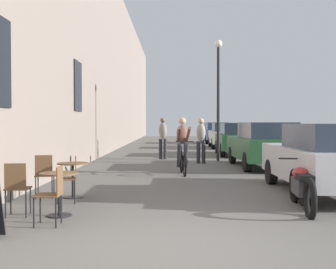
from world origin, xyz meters
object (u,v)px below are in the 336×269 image
Objects in this scene: cafe_chair_near_toward_wall at (53,191)px; parked_car_third at (237,139)px; cafe_chair_mid_toward_wall at (70,176)px; street_lamp at (218,84)px; cafe_table_near at (59,185)px; cafe_table_mid at (73,172)px; cafe_chair_near_toward_street at (17,186)px; cafe_chair_mid_toward_street at (44,173)px; parked_car_second at (264,144)px; pedestrian_near at (201,138)px; parked_car_fourth at (225,135)px; parked_motorcycle at (301,187)px; pedestrian_mid at (163,136)px; cyclist_on_bicycle at (183,147)px; parked_car_nearest at (325,158)px; parked_car_fifth at (216,132)px.

cafe_chair_near_toward_wall is 0.20× the size of parked_car_third.
street_lamp reaches higher than cafe_chair_mid_toward_wall.
cafe_table_near is 1.22m from cafe_chair_mid_toward_wall.
cafe_chair_mid_toward_wall is at bearing -82.11° from cafe_table_mid.
cafe_chair_mid_toward_wall is 10.30m from street_lamp.
cafe_chair_near_toward_street is 1.75m from cafe_chair_mid_toward_street.
parked_car_second is at bearing -89.55° from parked_car_third.
cafe_table_mid is 0.16× the size of parked_car_second.
pedestrian_near is 4.61m from parked_car_third.
parked_motorcycle is (-0.97, -18.73, -0.40)m from parked_car_fourth.
cafe_chair_mid_toward_wall is at bearing -99.07° from pedestrian_mid.
cafe_chair_mid_toward_street is 0.79m from cafe_chair_mid_toward_wall.
cafe_chair_near_toward_wall reaches higher than cafe_table_mid.
parked_car_second is (5.03, 7.74, 0.29)m from cafe_table_near.
cyclist_on_bicycle reaches higher than cafe_chair_near_toward_wall.
parked_car_third is at bearing 90.99° from parked_car_nearest.
parked_car_fifth is (5.12, 26.30, 0.30)m from cafe_chair_near_toward_wall.
cafe_chair_mid_toward_street is 0.51× the size of cyclist_on_bicycle.
street_lamp is 3.99m from parked_car_third.
cafe_chair_mid_toward_wall is (0.07, -0.54, -0.00)m from cafe_table_mid.
cafe_chair_mid_toward_wall is (0.57, 1.29, 0.00)m from cafe_chair_near_toward_street.
parked_car_second is (5.21, 5.99, 0.29)m from cafe_table_mid.
cafe_chair_near_toward_wall is at bearing -150.60° from parked_car_nearest.
parked_car_second is 1.00× the size of parked_car_fourth.
parked_car_second is (2.05, -1.53, -0.16)m from pedestrian_near.
pedestrian_mid is 4.16m from parked_car_third.
parked_car_fifth is 25.05m from parked_motorcycle.
cyclist_on_bicycle reaches higher than parked_car_nearest.
cyclist_on_bicycle is at bearing 110.49° from parked_motorcycle.
pedestrian_mid is 3.19m from street_lamp.
parked_car_fifth is at bearing 78.54° from cafe_table_near.
cyclist_on_bicycle is 1.00× the size of pedestrian_mid.
parked_car_fourth is at bearing 88.37° from parked_car_third.
cyclist_on_bicycle is (2.86, 6.01, 0.29)m from cafe_chair_near_toward_street.
parked_car_second is (3.54, -3.42, -0.19)m from pedestrian_mid.
parked_car_fourth is at bearing -90.44° from parked_car_fifth.
parked_car_fifth is at bearing 82.25° from pedestrian_near.
parked_car_fourth is at bearing 87.03° from parked_motorcycle.
parked_car_fourth is at bearing 75.09° from cafe_table_near.
cafe_chair_near_toward_street is at bearing -102.86° from parked_car_fifth.
cafe_chair_mid_toward_street and cafe_chair_mid_toward_wall have the same top height.
cafe_chair_near_toward_street is 0.20× the size of parked_car_second.
street_lamp is at bearing 70.78° from cyclist_on_bicycle.
parked_car_third is (2.79, 7.48, -0.02)m from cyclist_on_bicycle.
pedestrian_near is at bearing 69.09° from cafe_chair_mid_toward_wall.
cafe_table_near is 0.81× the size of cafe_chair_near_toward_wall.
parked_car_second reaches higher than cafe_chair_mid_toward_wall.
cafe_table_mid is 18.39m from parked_car_fourth.
cafe_table_near is 0.41× the size of cyclist_on_bicycle.
cafe_table_near is 0.17× the size of parked_car_third.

